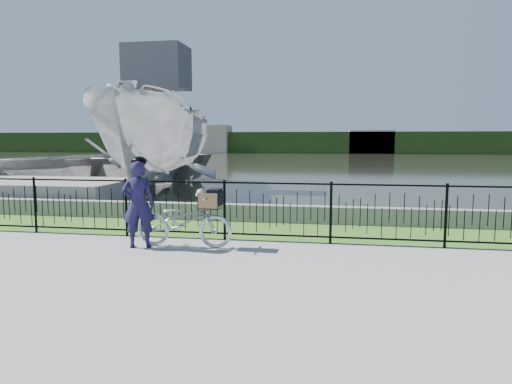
% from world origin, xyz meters
% --- Properties ---
extents(ground, '(120.00, 120.00, 0.00)m').
position_xyz_m(ground, '(0.00, 0.00, 0.00)').
color(ground, gray).
rests_on(ground, ground).
extents(grass_strip, '(60.00, 2.00, 0.01)m').
position_xyz_m(grass_strip, '(0.00, 2.60, 0.00)').
color(grass_strip, '#3E6F22').
rests_on(grass_strip, ground).
extents(water, '(120.00, 120.00, 0.00)m').
position_xyz_m(water, '(0.00, 33.00, 0.00)').
color(water, '#26271D').
rests_on(water, ground).
extents(quay_wall, '(60.00, 0.30, 0.40)m').
position_xyz_m(quay_wall, '(0.00, 3.60, 0.20)').
color(quay_wall, gray).
rests_on(quay_wall, ground).
extents(fence, '(14.00, 0.06, 1.15)m').
position_xyz_m(fence, '(0.00, 1.60, 0.58)').
color(fence, black).
rests_on(fence, ground).
extents(far_treeline, '(120.00, 6.00, 3.00)m').
position_xyz_m(far_treeline, '(0.00, 60.00, 1.50)').
color(far_treeline, '#263E18').
rests_on(far_treeline, ground).
extents(far_building_left, '(8.00, 4.00, 4.00)m').
position_xyz_m(far_building_left, '(-18.00, 58.00, 2.00)').
color(far_building_left, '#B3A490').
rests_on(far_building_left, ground).
extents(far_building_right, '(6.00, 3.00, 3.20)m').
position_xyz_m(far_building_right, '(6.00, 58.50, 1.60)').
color(far_building_right, '#B3A490').
rests_on(far_building_right, ground).
extents(bicycle_rig, '(1.75, 0.61, 1.07)m').
position_xyz_m(bicycle_rig, '(-1.56, 0.91, 0.47)').
color(bicycle_rig, silver).
rests_on(bicycle_rig, ground).
extents(cyclist, '(0.64, 0.51, 1.62)m').
position_xyz_m(cyclist, '(-2.34, 0.72, 0.80)').
color(cyclist, '#18153A').
rests_on(cyclist, ground).
extents(boat_near, '(4.59, 9.62, 5.38)m').
position_xyz_m(boat_near, '(-5.55, 9.79, 1.92)').
color(boat_near, '#B8B8B8').
rests_on(boat_near, water).
extents(boat_far, '(10.71, 11.69, 1.98)m').
position_xyz_m(boat_far, '(-8.34, 10.85, 0.99)').
color(boat_far, '#B8B8B8').
rests_on(boat_far, water).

